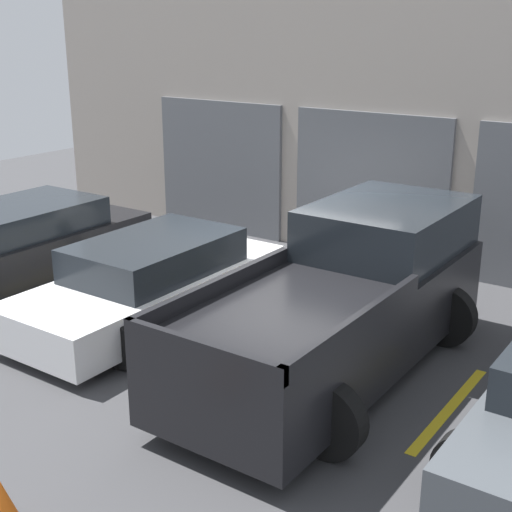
% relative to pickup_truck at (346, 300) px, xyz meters
% --- Properties ---
extents(ground_plane, '(28.00, 28.00, 0.00)m').
position_rel_pickup_truck_xyz_m(ground_plane, '(-1.49, 1.05, -0.88)').
color(ground_plane, '#3D3D3F').
extents(shophouse_building, '(15.88, 0.68, 4.60)m').
position_rel_pickup_truck_xyz_m(shophouse_building, '(-1.50, 4.34, 1.39)').
color(shophouse_building, '#9E9389').
rests_on(shophouse_building, ground).
extents(pickup_truck, '(2.43, 5.10, 1.87)m').
position_rel_pickup_truck_xyz_m(pickup_truck, '(0.00, 0.00, 0.00)').
color(pickup_truck, black).
rests_on(pickup_truck, ground).
extents(sedan_white, '(2.13, 4.38, 1.19)m').
position_rel_pickup_truck_xyz_m(sedan_white, '(-2.99, -0.24, -0.31)').
color(sedan_white, white).
rests_on(sedan_white, ground).
extents(sedan_side, '(2.24, 4.50, 1.26)m').
position_rel_pickup_truck_xyz_m(sedan_side, '(-5.98, -0.25, -0.28)').
color(sedan_side, black).
rests_on(sedan_side, ground).
extents(parking_stripe_left, '(0.12, 2.20, 0.01)m').
position_rel_pickup_truck_xyz_m(parking_stripe_left, '(-4.48, -0.27, -0.87)').
color(parking_stripe_left, gold).
rests_on(parking_stripe_left, ground).
extents(parking_stripe_centre, '(0.12, 2.20, 0.01)m').
position_rel_pickup_truck_xyz_m(parking_stripe_centre, '(-1.49, -0.27, -0.87)').
color(parking_stripe_centre, gold).
rests_on(parking_stripe_centre, ground).
extents(parking_stripe_right, '(0.12, 2.20, 0.01)m').
position_rel_pickup_truck_xyz_m(parking_stripe_right, '(1.49, -0.27, -0.87)').
color(parking_stripe_right, gold).
rests_on(parking_stripe_right, ground).
extents(traffic_cone, '(0.47, 0.47, 0.55)m').
position_rel_pickup_truck_xyz_m(traffic_cone, '(-0.80, -4.42, -0.62)').
color(traffic_cone, black).
rests_on(traffic_cone, ground).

